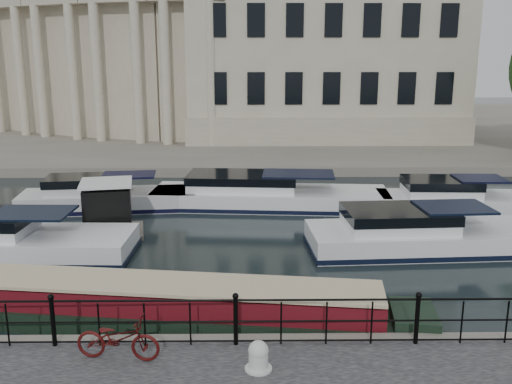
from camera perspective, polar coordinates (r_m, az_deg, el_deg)
The scene contains 9 objects.
ground_plane at distance 15.34m, azimuth -1.82°, elevation -12.75°, with size 160.00×160.00×0.00m, color black.
far_bank at distance 53.15m, azimuth -1.04°, elevation 6.51°, with size 120.00×42.00×0.55m, color #6B665B.
railing at distance 12.79m, azimuth -2.05°, elevation -12.40°, with size 24.14×0.14×1.22m.
civic_building at distance 48.47m, azimuth -2.32°, elevation 13.84°, with size 53.55×31.84×16.85m.
bicycle at distance 12.65m, azimuth -13.64°, elevation -14.04°, with size 0.63×1.80×0.94m, color #420C0B.
mooring_bollard at distance 12.03m, azimuth 0.25°, elevation -16.10°, with size 0.56×0.56×0.63m.
narrowboat at distance 15.09m, azimuth -8.25°, elevation -11.83°, with size 13.34×3.47×1.49m.
harbour_hut at distance 22.70m, azimuth -14.61°, elevation -1.81°, with size 2.98×2.63×2.16m.
cabin_cruisers at distance 23.37m, azimuth -0.86°, elevation -2.41°, with size 25.76×9.92×1.99m.
Camera 1 is at (0.30, -13.75, 6.80)m, focal length 40.00 mm.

